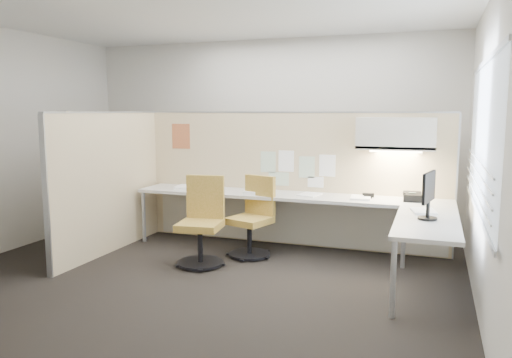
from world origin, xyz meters
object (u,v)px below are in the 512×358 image
at_px(chair_right, 253,219).
at_px(phone, 412,197).
at_px(chair_left, 202,224).
at_px(monitor, 429,192).
at_px(desk, 310,208).

relative_size(chair_right, phone, 4.37).
distance_m(chair_right, phone, 1.90).
bearing_deg(phone, chair_left, -163.18).
bearing_deg(monitor, chair_left, 99.40).
xyz_separation_m(chair_left, monitor, (2.47, -0.10, 0.53)).
bearing_deg(chair_left, chair_right, 41.66).
height_order(desk, monitor, monitor).
height_order(chair_right, monitor, monitor).
height_order(monitor, phone, monitor).
bearing_deg(chair_right, phone, 28.79).
height_order(chair_left, monitor, monitor).
relative_size(desk, monitor, 8.64).
xyz_separation_m(monitor, phone, (-0.19, 0.99, -0.22)).
bearing_deg(chair_left, monitor, -10.29).
relative_size(chair_left, chair_right, 1.04).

